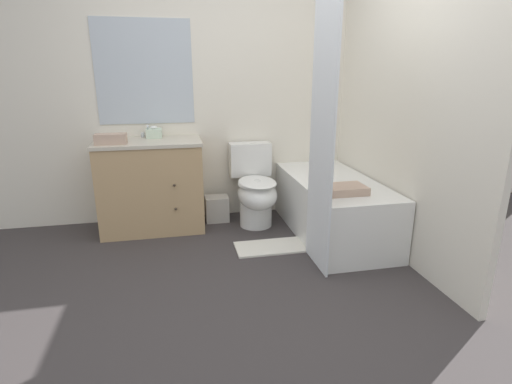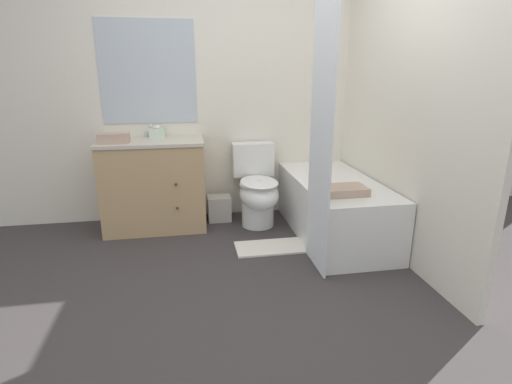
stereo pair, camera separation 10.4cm
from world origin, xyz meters
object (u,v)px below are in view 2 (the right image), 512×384
(bathtub, at_px, (334,207))
(bath_mat, at_px, (271,247))
(toilet, at_px, (257,189))
(bath_towel_folded, at_px, (344,190))
(vanity_cabinet, at_px, (154,184))
(wastebasket, at_px, (219,208))
(hand_towel_folded, at_px, (114,138))
(sink_faucet, at_px, (152,133))
(tissue_box, at_px, (157,132))

(bathtub, relative_size, bath_mat, 2.48)
(toilet, bearing_deg, bath_towel_folded, -54.92)
(bathtub, bearing_deg, toilet, 149.98)
(toilet, bearing_deg, vanity_cabinet, 173.76)
(bath_mat, bearing_deg, toilet, 91.49)
(wastebasket, bearing_deg, hand_towel_folded, -167.43)
(sink_faucet, height_order, tissue_box, sink_faucet)
(vanity_cabinet, bearing_deg, tissue_box, 71.10)
(tissue_box, bearing_deg, vanity_cabinet, -108.90)
(bathtub, xyz_separation_m, bath_mat, (-0.62, -0.20, -0.25))
(bathtub, bearing_deg, hand_towel_folded, 169.63)
(tissue_box, relative_size, bath_towel_folded, 0.41)
(sink_faucet, height_order, bath_mat, sink_faucet)
(sink_faucet, height_order, wastebasket, sink_faucet)
(wastebasket, bearing_deg, sink_faucet, 169.29)
(wastebasket, height_order, hand_towel_folded, hand_towel_folded)
(bath_mat, bearing_deg, bath_towel_folded, -21.68)
(hand_towel_folded, distance_m, bath_towel_folded, 1.98)
(sink_faucet, bearing_deg, wastebasket, -10.71)
(sink_faucet, height_order, toilet, sink_faucet)
(sink_faucet, distance_m, bath_towel_folded, 1.88)
(toilet, height_order, bath_mat, toilet)
(hand_towel_folded, height_order, bath_towel_folded, hand_towel_folded)
(bath_mat, bearing_deg, bathtub, 17.66)
(tissue_box, relative_size, bath_mat, 0.24)
(sink_faucet, xyz_separation_m, bath_mat, (0.97, -0.86, -0.87))
(toilet, bearing_deg, tissue_box, 164.45)
(vanity_cabinet, bearing_deg, toilet, -6.24)
(tissue_box, bearing_deg, bath_mat, -41.56)
(sink_faucet, relative_size, bathtub, 0.10)
(vanity_cabinet, relative_size, toilet, 1.23)
(toilet, height_order, bath_towel_folded, toilet)
(bathtub, relative_size, hand_towel_folded, 5.66)
(toilet, height_order, wastebasket, toilet)
(hand_towel_folded, bearing_deg, bath_towel_folded, -22.74)
(wastebasket, height_order, bath_mat, wastebasket)
(vanity_cabinet, height_order, bath_mat, vanity_cabinet)
(vanity_cabinet, bearing_deg, bath_mat, -34.54)
(bathtub, relative_size, bath_towel_folded, 4.26)
(vanity_cabinet, relative_size, bathtub, 0.64)
(sink_faucet, bearing_deg, bath_towel_folded, -35.46)
(sink_faucet, relative_size, bath_towel_folded, 0.41)
(toilet, relative_size, hand_towel_folded, 2.92)
(bath_towel_folded, bearing_deg, sink_faucet, 144.54)
(vanity_cabinet, height_order, toilet, vanity_cabinet)
(wastebasket, distance_m, tissue_box, 0.95)
(hand_towel_folded, xyz_separation_m, bath_towel_folded, (1.80, -0.76, -0.34))
(toilet, height_order, bathtub, toilet)
(vanity_cabinet, distance_m, bathtub, 1.67)
(wastebasket, relative_size, bath_mat, 0.42)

